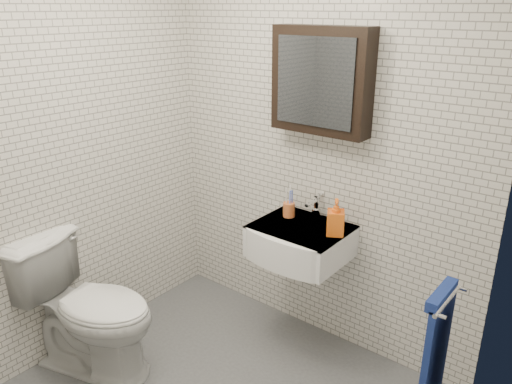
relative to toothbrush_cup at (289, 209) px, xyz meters
The scene contains 8 objects.
room_shell 1.02m from the toothbrush_cup, 83.56° to the right, with size 2.22×2.02×2.51m.
washbasin 0.24m from the toothbrush_cup, 38.35° to the right, with size 0.55×0.50×0.20m.
faucet 0.17m from the toothbrush_cup, 29.09° to the left, with size 0.06×0.20×0.15m.
mirror_cabinet 0.82m from the toothbrush_cup, 27.95° to the left, with size 0.60×0.15×0.60m.
towel_rail 1.26m from the toothbrush_cup, 23.65° to the right, with size 0.09×0.30×0.58m.
toothbrush_cup is the anchor object (origin of this frame).
soap_bottle 0.37m from the toothbrush_cup, ahead, with size 0.10×0.10×0.22m, color orange.
toilet 1.34m from the toothbrush_cup, 124.13° to the right, with size 0.47×0.83×0.85m, color white.
Camera 1 is at (1.55, -1.54, 2.11)m, focal length 35.00 mm.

